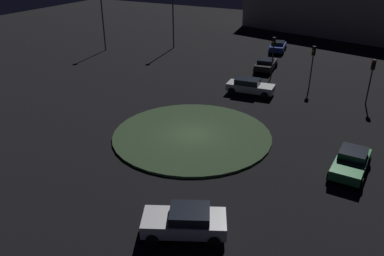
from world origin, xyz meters
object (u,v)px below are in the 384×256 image
(car_blue, at_px, (278,46))
(streetlamp_northwest_near, at_px, (173,3))
(car_silver, at_px, (250,86))
(traffic_light_north_near, at_px, (273,50))
(car_black, at_px, (266,64))
(streetlamp_northwest, at_px, (102,10))
(store_building, at_px, (351,10))
(traffic_light_north, at_px, (313,59))
(car_white, at_px, (185,221))
(traffic_light_northeast, at_px, (372,73))
(car_green, at_px, (351,162))

(car_blue, xyz_separation_m, streetlamp_northwest_near, (-13.48, -4.49, 5.20))
(car_silver, xyz_separation_m, traffic_light_north_near, (0.40, 5.58, 2.34))
(car_black, bearing_deg, streetlamp_northwest_near, 68.00)
(car_black, xyz_separation_m, car_silver, (1.02, -8.17, 0.08))
(car_black, distance_m, streetlamp_northwest, 22.74)
(car_blue, distance_m, store_building, 18.17)
(traffic_light_north, xyz_separation_m, store_building, (-0.25, 29.09, 0.68))
(car_black, bearing_deg, traffic_light_north, -128.59)
(store_building, bearing_deg, car_white, 103.55)
(car_black, distance_m, car_silver, 8.23)
(traffic_light_north, bearing_deg, car_silver, -26.73)
(traffic_light_north, bearing_deg, store_building, -159.64)
(traffic_light_northeast, distance_m, traffic_light_north_near, 10.35)
(car_green, distance_m, streetlamp_northwest, 38.38)
(car_black, height_order, traffic_light_northeast, traffic_light_northeast)
(car_black, height_order, traffic_light_north, traffic_light_north)
(traffic_light_north_near, relative_size, streetlamp_northwest, 0.58)
(streetlamp_northwest_near, xyz_separation_m, store_building, (20.13, 21.15, -2.28))
(car_blue, bearing_deg, traffic_light_north_near, 4.10)
(car_blue, relative_size, store_building, 0.12)
(car_blue, xyz_separation_m, traffic_light_north, (6.89, -12.43, 2.24))
(car_white, distance_m, streetlamp_northwest_near, 38.66)
(car_black, height_order, traffic_light_north_near, traffic_light_north_near)
(traffic_light_north_near, height_order, store_building, store_building)
(car_white, relative_size, traffic_light_north_near, 1.03)
(traffic_light_north, distance_m, traffic_light_north_near, 4.47)
(streetlamp_northwest_near, distance_m, store_building, 29.29)
(car_black, distance_m, traffic_light_northeast, 12.85)
(car_white, height_order, traffic_light_north_near, traffic_light_north_near)
(car_silver, bearing_deg, car_green, -50.01)
(car_white, relative_size, car_silver, 0.99)
(car_white, relative_size, streetlamp_northwest, 0.60)
(car_black, height_order, store_building, store_building)
(traffic_light_northeast, xyz_separation_m, traffic_light_north_near, (-9.85, 3.17, 0.21))
(car_blue, relative_size, car_white, 0.89)
(traffic_light_north_near, xyz_separation_m, streetlamp_northwest_near, (-16.05, 6.83, 2.83))
(car_blue, height_order, car_green, car_blue)
(car_white, xyz_separation_m, streetlamp_northwest_near, (-19.70, 32.86, 5.20))
(car_silver, relative_size, car_green, 1.07)
(car_black, xyz_separation_m, car_green, (11.58, -18.68, 0.03))
(car_silver, relative_size, traffic_light_northeast, 1.12)
(car_white, relative_size, traffic_light_north, 1.07)
(car_white, bearing_deg, traffic_light_north_near, -107.15)
(car_white, distance_m, traffic_light_north_near, 26.39)
(store_building, bearing_deg, traffic_light_north, 104.49)
(store_building, bearing_deg, streetlamp_northwest_near, 60.42)
(car_blue, height_order, store_building, store_building)
(store_building, bearing_deg, car_green, 111.86)
(car_black, height_order, car_green, car_green)
(car_green, distance_m, traffic_light_north, 16.24)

